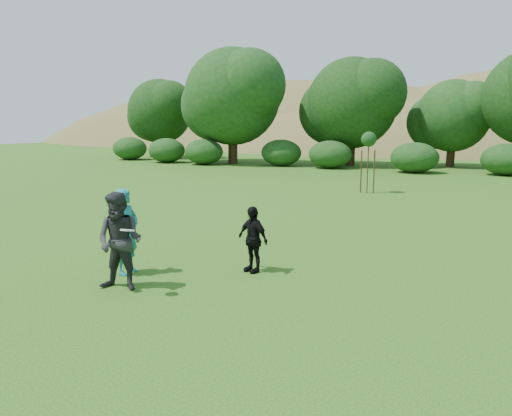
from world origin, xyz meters
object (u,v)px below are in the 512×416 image
Objects in this scene: sapling at (369,141)px; player_black at (253,239)px; player_grey at (120,241)px; player_teal at (126,232)px.

player_black is at bearing -88.44° from sapling.
player_grey is at bearing -95.46° from sapling.
player_teal is 1.07m from player_grey.
player_teal is 0.96× the size of player_grey.
player_black is (2.44, 1.27, -0.20)m from player_teal.
player_grey is 0.69× the size of sapling.
player_grey is 15.80m from sapling.
player_teal is at bearing 111.47° from player_grey.
sapling is at bearing 73.74° from player_grey.
player_grey is 2.87m from player_black.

